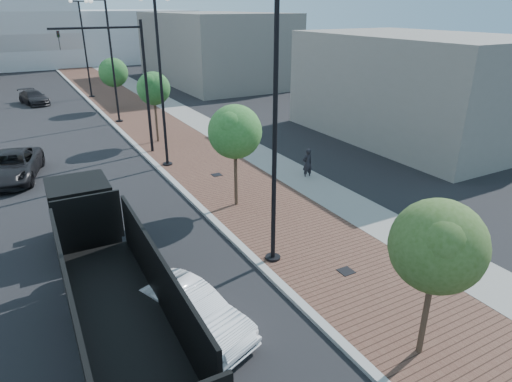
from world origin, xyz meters
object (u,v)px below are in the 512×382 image
white_sedan (187,312)px  dump_truck (97,254)px  dark_car_mid (12,166)px  pedestrian (307,164)px

white_sedan → dump_truck: bearing=94.9°
dump_truck → white_sedan: dump_truck is taller
dark_car_mid → dump_truck: bearing=-66.9°
white_sedan → pedestrian: (10.13, 8.53, 0.15)m
dark_car_mid → pedestrian: size_ratio=3.14×
white_sedan → dark_car_mid: bearing=81.9°
dump_truck → pedestrian: (11.88, 5.01, -0.41)m
dump_truck → dark_car_mid: 12.82m
pedestrian → dark_car_mid: bearing=-32.3°
dump_truck → white_sedan: (1.75, -3.52, -0.56)m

